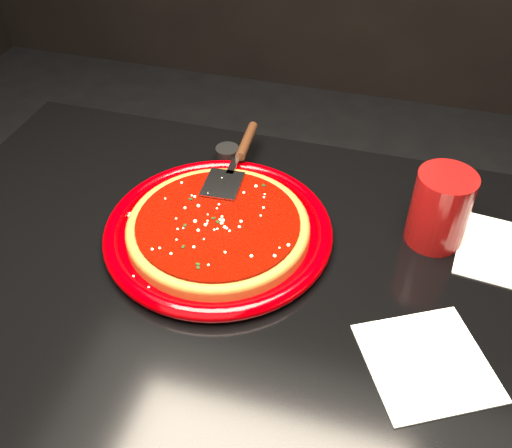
{
  "coord_description": "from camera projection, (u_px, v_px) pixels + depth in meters",
  "views": [
    {
      "loc": [
        0.21,
        -0.62,
        1.44
      ],
      "look_at": [
        0.0,
        0.09,
        0.77
      ],
      "focal_mm": 40.0,
      "sensor_mm": 36.0,
      "label": 1
    }
  ],
  "objects": [
    {
      "name": "table",
      "position": [
        242.0,
        391.0,
        1.2
      ],
      "size": [
        1.2,
        0.8,
        0.75
      ],
      "primitive_type": "cube",
      "color": "black",
      "rests_on": "floor"
    },
    {
      "name": "plate",
      "position": [
        218.0,
        231.0,
        1.0
      ],
      "size": [
        0.44,
        0.44,
        0.03
      ],
      "primitive_type": "cylinder",
      "rotation": [
        0.0,
        0.0,
        -0.1
      ],
      "color": "#820002",
      "rests_on": "table"
    },
    {
      "name": "pizza_crust",
      "position": [
        218.0,
        229.0,
        1.0
      ],
      "size": [
        0.35,
        0.35,
        0.02
      ],
      "primitive_type": "cylinder",
      "rotation": [
        0.0,
        0.0,
        -0.1
      ],
      "color": "brown",
      "rests_on": "plate"
    },
    {
      "name": "pizza_crust_rim",
      "position": [
        218.0,
        226.0,
        0.99
      ],
      "size": [
        0.35,
        0.35,
        0.02
      ],
      "primitive_type": "torus",
      "rotation": [
        0.0,
        0.0,
        -0.1
      ],
      "color": "brown",
      "rests_on": "plate"
    },
    {
      "name": "pizza_sauce",
      "position": [
        218.0,
        223.0,
        0.99
      ],
      "size": [
        0.31,
        0.31,
        0.01
      ],
      "primitive_type": "cylinder",
      "rotation": [
        0.0,
        0.0,
        -0.1
      ],
      "color": "#6C0600",
      "rests_on": "plate"
    },
    {
      "name": "parmesan_dusting",
      "position": [
        218.0,
        220.0,
        0.98
      ],
      "size": [
        0.28,
        0.28,
        0.01
      ],
      "primitive_type": null,
      "color": "beige",
      "rests_on": "plate"
    },
    {
      "name": "basil_flecks",
      "position": [
        218.0,
        220.0,
        0.98
      ],
      "size": [
        0.25,
        0.25,
        0.0
      ],
      "primitive_type": null,
      "color": "black",
      "rests_on": "plate"
    },
    {
      "name": "pizza_server",
      "position": [
        237.0,
        160.0,
        1.1
      ],
      "size": [
        0.1,
        0.29,
        0.02
      ],
      "primitive_type": null,
      "rotation": [
        0.0,
        0.0,
        0.06
      ],
      "color": "silver",
      "rests_on": "plate"
    },
    {
      "name": "cup",
      "position": [
        440.0,
        209.0,
        0.96
      ],
      "size": [
        0.12,
        0.12,
        0.14
      ],
      "primitive_type": "cylinder",
      "rotation": [
        0.0,
        0.0,
        -0.28
      ],
      "color": "maroon",
      "rests_on": "table"
    },
    {
      "name": "napkin_a",
      "position": [
        427.0,
        362.0,
        0.81
      ],
      "size": [
        0.23,
        0.23,
        0.0
      ],
      "primitive_type": "cube",
      "rotation": [
        0.0,
        0.0,
        0.49
      ],
      "color": "silver",
      "rests_on": "table"
    },
    {
      "name": "napkin_b",
      "position": [
        505.0,
        252.0,
        0.98
      ],
      "size": [
        0.17,
        0.18,
        0.0
      ],
      "primitive_type": "cube",
      "rotation": [
        0.0,
        0.0,
        -0.11
      ],
      "color": "silver",
      "rests_on": "table"
    },
    {
      "name": "ramekin",
      "position": [
        228.0,
        155.0,
        1.16
      ],
      "size": [
        0.05,
        0.05,
        0.04
      ],
      "primitive_type": "cylinder",
      "rotation": [
        0.0,
        0.0,
        -0.13
      ],
      "color": "black",
      "rests_on": "table"
    }
  ]
}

